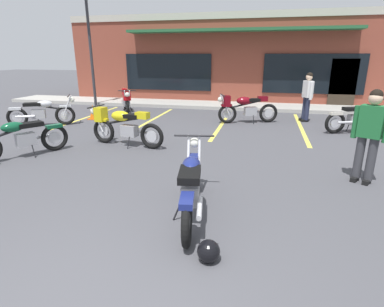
% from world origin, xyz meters
% --- Properties ---
extents(ground_plane, '(80.00, 80.00, 0.00)m').
position_xyz_m(ground_plane, '(0.00, 3.89, 0.00)').
color(ground_plane, '#47474C').
extents(sidewalk_kerb, '(22.00, 1.80, 0.14)m').
position_xyz_m(sidewalk_kerb, '(0.00, 12.06, 0.07)').
color(sidewalk_kerb, '#A8A59E').
rests_on(sidewalk_kerb, ground_plane).
extents(brick_storefront_building, '(16.65, 7.00, 4.08)m').
position_xyz_m(brick_storefront_building, '(0.00, 15.98, 2.04)').
color(brick_storefront_building, brown).
rests_on(brick_storefront_building, ground_plane).
extents(painted_stall_lines, '(10.34, 4.80, 0.01)m').
position_xyz_m(painted_stall_lines, '(0.00, 8.46, 0.00)').
color(painted_stall_lines, '#DBCC4C').
rests_on(painted_stall_lines, ground_plane).
extents(motorcycle_foreground_classic, '(0.78, 2.10, 0.98)m').
position_xyz_m(motorcycle_foreground_classic, '(0.44, 2.08, 0.46)').
color(motorcycle_foreground_classic, black).
rests_on(motorcycle_foreground_classic, ground_plane).
extents(motorcycle_red_sportbike, '(2.00, 1.08, 0.98)m').
position_xyz_m(motorcycle_red_sportbike, '(4.11, 8.11, 0.46)').
color(motorcycle_red_sportbike, black).
rests_on(motorcycle_red_sportbike, ground_plane).
extents(motorcycle_black_cruiser, '(2.10, 0.74, 0.98)m').
position_xyz_m(motorcycle_black_cruiser, '(-2.10, 5.23, 0.53)').
color(motorcycle_black_cruiser, black).
rests_on(motorcycle_black_cruiser, ground_plane).
extents(motorcycle_silver_naked, '(1.36, 1.86, 0.98)m').
position_xyz_m(motorcycle_silver_naked, '(-3.90, 3.79, 0.46)').
color(motorcycle_silver_naked, black).
rests_on(motorcycle_silver_naked, ground_plane).
extents(motorcycle_blue_standard, '(2.03, 1.02, 0.98)m').
position_xyz_m(motorcycle_blue_standard, '(0.72, 8.77, 0.53)').
color(motorcycle_blue_standard, black).
rests_on(motorcycle_blue_standard, ground_plane).
extents(motorcycle_green_cafe_racer, '(1.29, 1.90, 0.98)m').
position_xyz_m(motorcycle_green_cafe_racer, '(-4.11, 9.74, 0.53)').
color(motorcycle_green_cafe_racer, black).
rests_on(motorcycle_green_cafe_racer, ground_plane).
extents(motorcycle_orange_scrambler, '(1.91, 1.28, 0.98)m').
position_xyz_m(motorcycle_orange_scrambler, '(-5.68, 6.74, 0.46)').
color(motorcycle_orange_scrambler, black).
rests_on(motorcycle_orange_scrambler, ground_plane).
extents(person_in_black_shirt, '(0.37, 0.60, 1.68)m').
position_xyz_m(person_in_black_shirt, '(2.77, 9.54, 0.95)').
color(person_in_black_shirt, black).
rests_on(person_in_black_shirt, ground_plane).
extents(person_near_building, '(0.57, 0.41, 1.68)m').
position_xyz_m(person_near_building, '(3.20, 4.01, 0.95)').
color(person_near_building, black).
rests_on(person_near_building, ground_plane).
extents(helmet_on_pavement, '(0.26, 0.26, 0.26)m').
position_xyz_m(helmet_on_pavement, '(0.89, 1.09, 0.13)').
color(helmet_on_pavement, black).
rests_on(helmet_on_pavement, ground_plane).
extents(traffic_cone, '(0.34, 0.34, 0.53)m').
position_xyz_m(traffic_cone, '(-4.69, 8.16, 0.26)').
color(traffic_cone, orange).
rests_on(traffic_cone, ground_plane).
extents(parking_lot_lamp_post, '(0.24, 0.76, 4.81)m').
position_xyz_m(parking_lot_lamp_post, '(-6.21, 10.85, 3.13)').
color(parking_lot_lamp_post, '#2D2D33').
rests_on(parking_lot_lamp_post, ground_plane).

